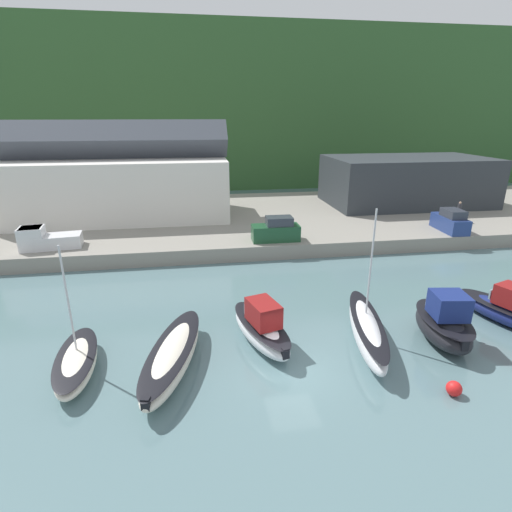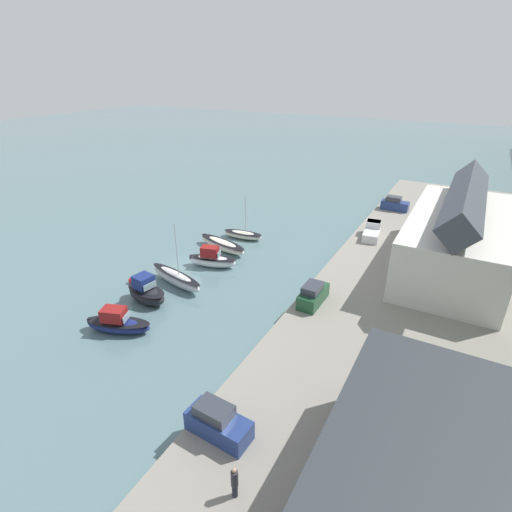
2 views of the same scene
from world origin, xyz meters
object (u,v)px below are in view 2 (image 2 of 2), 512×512
object	(u,v)px
pickup_truck_0	(372,231)
mooring_buoy_0	(132,280)
moored_boat_3	(176,278)
parked_car_0	(395,204)
person_on_quay	(235,482)
moored_boat_0	(243,235)
moored_boat_5	(118,323)
moored_boat_4	(146,292)
parked_car_1	(218,422)
parked_car_2	(313,295)
moored_boat_1	(222,245)
moored_boat_2	(212,259)

from	to	relation	value
pickup_truck_0	mooring_buoy_0	distance (m)	31.65
moored_boat_3	pickup_truck_0	xyz separation A→B (m)	(-21.46, 16.31, 1.27)
parked_car_0	person_on_quay	bearing A→B (deg)	2.49
moored_boat_0	moored_boat_5	xyz separation A→B (m)	(24.49, 1.06, 0.32)
person_on_quay	moored_boat_4	bearing A→B (deg)	-125.91
parked_car_1	pickup_truck_0	bearing A→B (deg)	-177.35
parked_car_1	pickup_truck_0	xyz separation A→B (m)	(-36.81, 0.39, -0.10)
parked_car_1	person_on_quay	bearing A→B (deg)	49.17
moored_boat_5	parked_car_1	size ratio (longest dim) A/B	1.50
moored_boat_5	parked_car_0	world-z (taller)	parked_car_0
moored_boat_5	parked_car_2	xyz separation A→B (m)	(-11.28, 14.64, 1.33)
moored_boat_5	moored_boat_3	bearing A→B (deg)	165.07
moored_boat_0	moored_boat_5	world-z (taller)	moored_boat_0
moored_boat_1	person_on_quay	bearing A→B (deg)	48.50
moored_boat_5	parked_car_0	distance (m)	46.50
moored_boat_0	mooring_buoy_0	size ratio (longest dim) A/B	9.25
moored_boat_2	moored_boat_3	world-z (taller)	moored_boat_3
moored_boat_4	parked_car_0	size ratio (longest dim) A/B	1.24
pickup_truck_0	person_on_quay	bearing A→B (deg)	-93.75
mooring_buoy_0	moored_boat_1	bearing A→B (deg)	162.17
moored_boat_1	pickup_truck_0	distance (m)	20.28
moored_boat_5	pickup_truck_0	xyz separation A→B (m)	(-30.87, 15.47, 1.23)
moored_boat_0	parked_car_0	world-z (taller)	moored_boat_0
moored_boat_3	parked_car_0	xyz separation A→B (m)	(-34.30, 16.64, 1.36)
pickup_truck_0	moored_boat_3	bearing A→B (deg)	-134.79
moored_boat_0	person_on_quay	world-z (taller)	moored_boat_0
moored_boat_1	moored_boat_0	bearing A→B (deg)	-171.07
moored_boat_3	moored_boat_4	xyz separation A→B (m)	(4.26, -0.44, 0.27)
moored_boat_5	pickup_truck_0	distance (m)	34.55
moored_boat_2	moored_boat_1	bearing A→B (deg)	-177.48
moored_boat_4	person_on_quay	distance (m)	23.98
moored_boat_2	person_on_quay	size ratio (longest dim) A/B	2.90
pickup_truck_0	moored_boat_2	bearing A→B (deg)	-141.83
pickup_truck_0	moored_boat_1	bearing A→B (deg)	-154.52
moored_boat_0	moored_boat_3	bearing A→B (deg)	-4.17
moored_boat_4	parked_car_1	size ratio (longest dim) A/B	1.21
moored_boat_2	moored_boat_5	size ratio (longest dim) A/B	0.96
moored_boat_4	moored_boat_5	bearing A→B (deg)	22.23
moored_boat_3	mooring_buoy_0	size ratio (longest dim) A/B	11.80
moored_boat_2	parked_car_0	world-z (taller)	parked_car_0
moored_boat_2	moored_boat_4	world-z (taller)	moored_boat_4
moored_boat_1	moored_boat_2	world-z (taller)	moored_boat_2
moored_boat_5	moored_boat_0	bearing A→B (deg)	162.48
moored_boat_4	mooring_buoy_0	distance (m)	4.81
person_on_quay	mooring_buoy_0	world-z (taller)	person_on_quay
person_on_quay	parked_car_0	bearing A→B (deg)	-177.48
moored_boat_3	parked_car_0	size ratio (longest dim) A/B	1.95
moored_boat_1	pickup_truck_0	world-z (taller)	pickup_truck_0
pickup_truck_0	person_on_quay	world-z (taller)	person_on_quay
moored_boat_4	mooring_buoy_0	size ratio (longest dim) A/B	7.50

